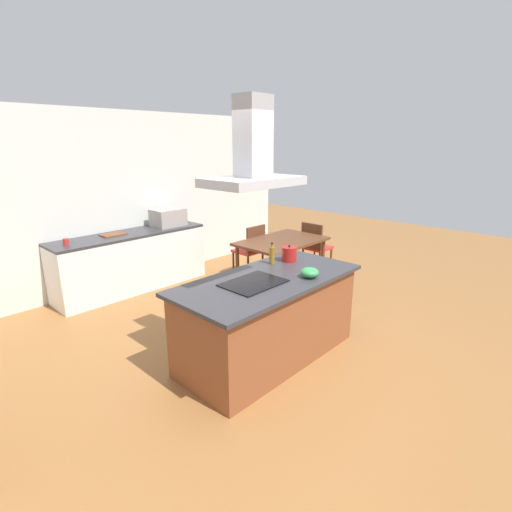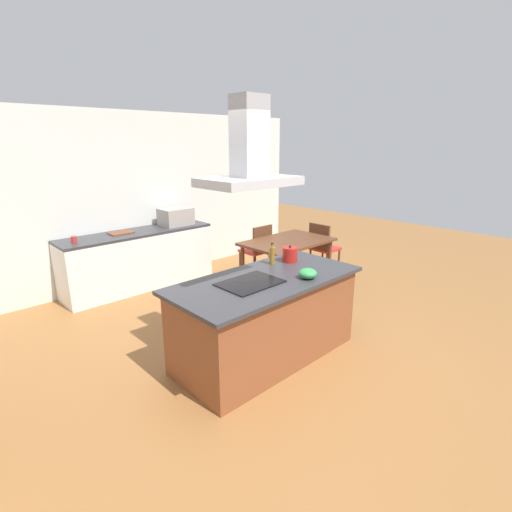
% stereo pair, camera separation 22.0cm
% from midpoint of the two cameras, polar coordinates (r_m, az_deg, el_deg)
% --- Properties ---
extents(ground, '(16.00, 16.00, 0.00)m').
position_cam_midpoint_polar(ground, '(5.36, -11.67, -8.51)').
color(ground, '#936033').
extents(wall_back, '(7.20, 0.10, 2.70)m').
position_cam_midpoint_polar(wall_back, '(6.46, -21.49, 7.50)').
color(wall_back, silver).
rests_on(wall_back, ground).
extents(kitchen_island, '(2.05, 0.97, 0.90)m').
position_cam_midpoint_polar(kitchen_island, '(4.13, 0.27, -9.09)').
color(kitchen_island, brown).
rests_on(kitchen_island, ground).
extents(cooktop, '(0.60, 0.44, 0.01)m').
position_cam_midpoint_polar(cooktop, '(3.80, -2.05, -4.00)').
color(cooktop, black).
rests_on(cooktop, kitchen_island).
extents(tea_kettle, '(0.23, 0.18, 0.19)m').
position_cam_midpoint_polar(tea_kettle, '(4.49, 3.53, 0.30)').
color(tea_kettle, '#B21E19').
rests_on(tea_kettle, kitchen_island).
extents(olive_oil_bottle, '(0.06, 0.06, 0.25)m').
position_cam_midpoint_polar(olive_oil_bottle, '(4.37, 0.93, 0.15)').
color(olive_oil_bottle, olive).
rests_on(olive_oil_bottle, kitchen_island).
extents(mixing_bowl, '(0.19, 0.19, 0.10)m').
position_cam_midpoint_polar(mixing_bowl, '(3.98, 6.37, -2.45)').
color(mixing_bowl, '#33934C').
rests_on(mixing_bowl, kitchen_island).
extents(back_counter, '(2.36, 0.62, 0.90)m').
position_cam_midpoint_polar(back_counter, '(6.35, -18.76, -0.73)').
color(back_counter, white).
rests_on(back_counter, ground).
extents(countertop_microwave, '(0.50, 0.38, 0.28)m').
position_cam_midpoint_polar(countertop_microwave, '(6.55, -13.79, 5.53)').
color(countertop_microwave, '#9E9993').
rests_on(countertop_microwave, back_counter).
extents(coffee_mug_red, '(0.08, 0.08, 0.09)m').
position_cam_midpoint_polar(coffee_mug_red, '(5.83, -27.23, 1.86)').
color(coffee_mug_red, red).
rests_on(coffee_mug_red, back_counter).
extents(cutting_board, '(0.34, 0.24, 0.02)m').
position_cam_midpoint_polar(cutting_board, '(6.17, -21.29, 2.97)').
color(cutting_board, brown).
rests_on(cutting_board, back_counter).
extents(dining_table, '(1.40, 0.90, 0.75)m').
position_cam_midpoint_polar(dining_table, '(6.10, 2.79, 1.60)').
color(dining_table, '#59331E').
rests_on(dining_table, ground).
extents(chair_at_right_end, '(0.42, 0.42, 0.89)m').
position_cam_midpoint_polar(chair_at_right_end, '(6.84, 7.77, 1.75)').
color(chair_at_right_end, red).
rests_on(chair_at_right_end, ground).
extents(chair_facing_back_wall, '(0.42, 0.42, 0.89)m').
position_cam_midpoint_polar(chair_facing_back_wall, '(6.58, -1.63, 1.30)').
color(chair_facing_back_wall, red).
rests_on(chair_facing_back_wall, ground).
extents(range_hood, '(0.90, 0.55, 0.78)m').
position_cam_midpoint_polar(range_hood, '(3.56, -2.25, 14.32)').
color(range_hood, '#ADADB2').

